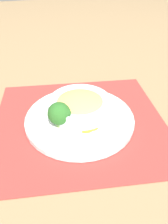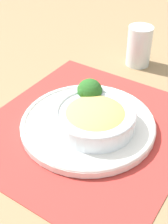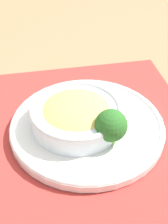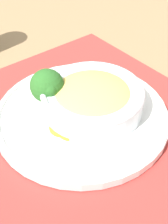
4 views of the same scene
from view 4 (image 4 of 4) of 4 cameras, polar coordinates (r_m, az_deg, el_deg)
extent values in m
plane|color=#8C704C|center=(0.59, -0.41, -1.53)|extent=(4.00, 4.00, 0.00)
cube|color=#B2332D|center=(0.59, -0.41, -1.38)|extent=(0.55, 0.52, 0.00)
cylinder|color=white|center=(0.58, -0.42, -0.66)|extent=(0.32, 0.32, 0.02)
torus|color=white|center=(0.57, -0.42, -0.06)|extent=(0.32, 0.32, 0.01)
cylinder|color=silver|center=(0.57, 1.53, 2.19)|extent=(0.18, 0.18, 0.04)
torus|color=silver|center=(0.56, 1.57, 3.83)|extent=(0.19, 0.19, 0.01)
ellipsoid|color=#E0B75B|center=(0.56, 1.55, 3.00)|extent=(0.15, 0.15, 0.05)
cylinder|color=#759E51|center=(0.59, -6.52, 2.23)|extent=(0.02, 0.02, 0.02)
sphere|color=#286023|center=(0.57, -6.77, 4.80)|extent=(0.06, 0.06, 0.06)
sphere|color=#286023|center=(0.55, -6.28, 4.10)|extent=(0.03, 0.03, 0.03)
sphere|color=#286023|center=(0.58, -7.32, 5.95)|extent=(0.03, 0.03, 0.03)
cylinder|color=orange|center=(0.54, -3.95, -2.69)|extent=(0.05, 0.05, 0.01)
cylinder|color=orange|center=(0.54, -2.35, -3.34)|extent=(0.05, 0.05, 0.01)
cylinder|color=orange|center=(0.53, -0.49, -3.57)|extent=(0.05, 0.05, 0.01)
cylinder|color=orange|center=(0.54, 1.38, -3.36)|extent=(0.05, 0.05, 0.01)
camera|label=1|loc=(0.46, -76.19, 14.63)|focal=35.00mm
camera|label=2|loc=(0.59, 76.89, 22.68)|focal=50.00mm
camera|label=3|loc=(0.89, -20.15, 43.18)|focal=50.00mm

